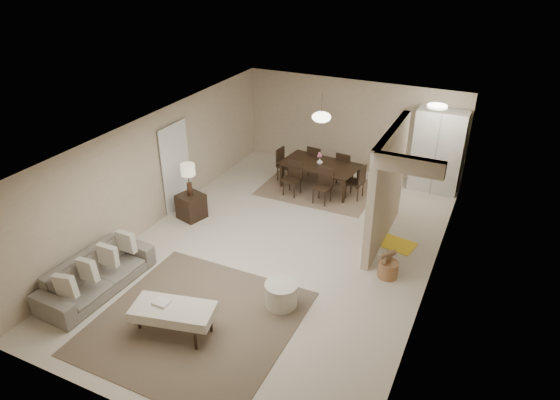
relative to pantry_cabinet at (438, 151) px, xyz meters
The scene contains 22 objects.
floor 4.88m from the pantry_cabinet, 119.52° to the right, with size 9.00×9.00×0.00m, color beige.
ceiling 4.98m from the pantry_cabinet, 119.52° to the right, with size 9.00×9.00×0.00m, color white.
back_wall 2.38m from the pantry_cabinet, behind, with size 6.00×6.00×0.00m, color tan.
left_wall 6.77m from the pantry_cabinet, 142.20° to the right, with size 9.00×9.00×0.00m, color tan.
right_wall 4.21m from the pantry_cabinet, 81.10° to the right, with size 9.00×9.00×0.00m, color tan.
partition 2.96m from the pantry_cabinet, 100.74° to the right, with size 0.15×2.50×2.50m, color tan.
doorway 6.40m from the pantry_cabinet, 146.29° to the right, with size 0.04×0.90×2.04m, color black.
pantry_cabinet is the anchor object (origin of this frame).
flush_light 1.70m from the pantry_cabinet, 93.01° to the right, with size 0.44×0.44×0.05m, color white.
living_rug 7.38m from the pantry_cabinet, 111.47° to the right, with size 3.20×3.20×0.01m, color brown.
sofa 8.35m from the pantry_cabinet, 125.22° to the right, with size 0.87×2.22×0.65m, color slate.
ottoman_bench 7.69m from the pantry_cabinet, 112.04° to the right, with size 1.44×0.90×0.48m.
side_table 6.16m from the pantry_cabinet, 140.97° to the right, with size 0.53×0.53×0.58m, color black.
table_lamp 6.12m from the pantry_cabinet, 140.97° to the right, with size 0.32×0.32×0.76m.
round_pouf 6.05m from the pantry_cabinet, 105.13° to the right, with size 0.58×0.58×0.45m, color silver.
wicker_basket 4.24m from the pantry_cabinet, 91.19° to the right, with size 0.38×0.38×0.33m, color brown.
dining_rug 3.09m from the pantry_cabinet, 155.59° to the right, with size 2.80×2.10×0.01m, color #8B6F56.
dining_table 2.99m from the pantry_cabinet, 155.59° to the right, with size 1.94×1.08×0.68m, color black.
dining_chairs 2.97m from the pantry_cabinet, 155.59° to the right, with size 2.39×1.82×0.88m.
vase 2.92m from the pantry_cabinet, 155.59° to the right, with size 0.15×0.15×0.16m, color white.
yellow_mat 3.14m from the pantry_cabinet, 95.44° to the right, with size 0.93×0.57×0.01m, color yellow.
pendant_light 3.04m from the pantry_cabinet, 155.59° to the right, with size 0.46×0.46×0.71m.
Camera 1 is at (3.72, -7.89, 5.76)m, focal length 32.00 mm.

